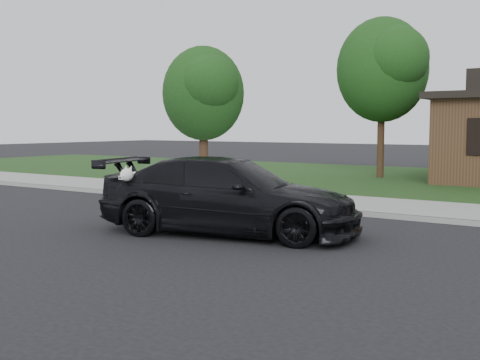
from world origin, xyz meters
The scene contains 6 objects.
ground centered at (0.00, 0.00, 0.00)m, with size 120.00×120.00×0.00m, color black.
sidewalk centered at (0.00, 5.00, 0.06)m, with size 60.00×3.00×0.12m, color gray.
curb centered at (0.00, 3.50, 0.06)m, with size 60.00×0.12×0.12m, color gray.
sedan centered at (-2.77, -0.24, 0.78)m, with size 5.70×3.31×1.55m.
tree_0 centered at (-4.34, 12.88, 4.48)m, with size 3.78×3.60×6.34m.
tree_2 centered at (-7.38, 5.11, 3.27)m, with size 2.73×2.60×4.59m.
Camera 1 is at (4.12, -10.21, 2.19)m, focal length 45.00 mm.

